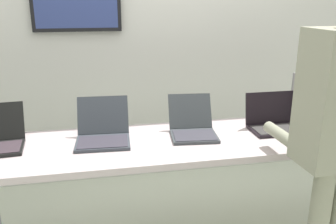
# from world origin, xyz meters

# --- Properties ---
(back_wall) EXTENTS (8.00, 0.11, 2.72)m
(back_wall) POSITION_xyz_m (-0.01, 1.13, 1.37)
(back_wall) COLOR beige
(back_wall) RESTS_ON ground
(workbench) EXTENTS (2.76, 0.70, 0.80)m
(workbench) POSITION_xyz_m (0.00, 0.00, 0.74)
(workbench) COLOR #AF9FA1
(workbench) RESTS_ON ground
(equipment_box) EXTENTS (0.41, 0.33, 0.35)m
(equipment_box) POSITION_xyz_m (1.13, 0.12, 0.98)
(equipment_box) COLOR slate
(equipment_box) RESTS_ON workbench
(laptop_station_1) EXTENTS (0.36, 0.40, 0.25)m
(laptop_station_1) POSITION_xyz_m (-0.51, 0.09, 0.86)
(laptop_station_1) COLOR #333840
(laptop_station_1) RESTS_ON workbench
(laptop_station_2) EXTENTS (0.34, 0.41, 0.24)m
(laptop_station_2) POSITION_xyz_m (0.09, 0.08, 0.85)
(laptop_station_2) COLOR #34383D
(laptop_station_2) RESTS_ON workbench
(laptop_station_3) EXTENTS (0.38, 0.28, 0.25)m
(laptop_station_3) POSITION_xyz_m (0.69, 0.07, 0.86)
(laptop_station_3) COLOR black
(laptop_station_3) RESTS_ON workbench
(paper_sheet) EXTENTS (0.29, 0.35, 0.00)m
(paper_sheet) POSITION_xyz_m (0.95, -0.17, 0.80)
(paper_sheet) COLOR white
(paper_sheet) RESTS_ON workbench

